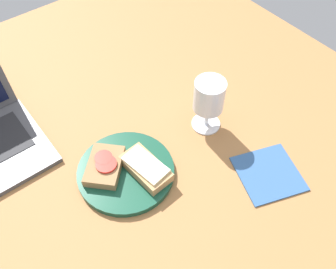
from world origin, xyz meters
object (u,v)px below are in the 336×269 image
object	(u,v)px
sandwich_with_tomato	(105,165)
wine_glass	(209,98)
sandwich_with_cheese	(146,168)
napkin	(268,174)
plate	(126,172)

from	to	relation	value
sandwich_with_tomato	wine_glass	xyz separation A→B (cm)	(27.10, -3.28, 6.69)
sandwich_with_tomato	sandwich_with_cheese	size ratio (longest dim) A/B	1.02
sandwich_with_tomato	napkin	xyz separation A→B (cm)	(28.43, -22.92, -2.53)
sandwich_with_cheese	napkin	size ratio (longest dim) A/B	0.93
sandwich_with_cheese	sandwich_with_tomato	bearing A→B (deg)	137.74
plate	sandwich_with_tomato	bearing A→B (deg)	137.46
plate	wine_glass	world-z (taller)	wine_glass
wine_glass	sandwich_with_tomato	bearing A→B (deg)	173.09
napkin	sandwich_with_tomato	bearing A→B (deg)	141.12
sandwich_with_cheese	plate	bearing A→B (deg)	138.01
sandwich_with_cheese	wine_glass	xyz separation A→B (cm)	(20.36, 2.84, 6.59)
sandwich_with_tomato	napkin	bearing A→B (deg)	-38.88
napkin	sandwich_with_cheese	bearing A→B (deg)	142.24
sandwich_with_cheese	wine_glass	size ratio (longest dim) A/B	0.88
napkin	plate	bearing A→B (deg)	141.64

